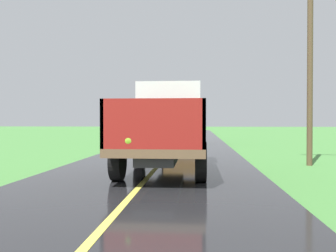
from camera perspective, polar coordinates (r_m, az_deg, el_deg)
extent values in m
cube|color=#2D2D30|center=(10.67, -0.52, -4.10)|extent=(0.90, 5.51, 0.24)
cube|color=brown|center=(10.66, -0.52, -3.03)|extent=(2.30, 5.80, 0.20)
cube|color=silver|center=(12.58, 0.30, 2.35)|extent=(2.10, 1.90, 1.90)
cube|color=black|center=(13.55, 0.61, 3.64)|extent=(1.78, 0.02, 0.76)
cube|color=maroon|center=(9.84, -7.50, 0.44)|extent=(0.08, 3.85, 1.10)
cube|color=maroon|center=(9.62, 5.54, 0.43)|extent=(0.08, 3.85, 1.10)
cube|color=maroon|center=(7.79, -2.46, 0.34)|extent=(2.30, 0.08, 1.10)
cube|color=maroon|center=(11.54, -0.11, 0.50)|extent=(2.30, 0.08, 1.10)
cylinder|color=black|center=(12.59, -4.54, -3.80)|extent=(0.28, 1.00, 1.00)
cylinder|color=black|center=(12.43, 5.08, -3.87)|extent=(0.28, 1.00, 1.00)
cylinder|color=black|center=(9.28, -7.94, -5.47)|extent=(0.28, 1.00, 1.00)
cylinder|color=black|center=(9.05, 5.20, -5.62)|extent=(0.28, 1.00, 1.00)
ellipsoid|color=#7ABB29|center=(10.98, 2.33, -1.52)|extent=(0.48, 0.51, 0.40)
ellipsoid|color=#81B235|center=(10.17, 3.71, 1.86)|extent=(0.49, 0.54, 0.36)
ellipsoid|color=#90B237|center=(8.79, 3.69, -2.08)|extent=(0.49, 0.59, 0.48)
ellipsoid|color=#92BD27|center=(10.62, -3.58, -1.52)|extent=(0.56, 0.57, 0.43)
ellipsoid|color=#88C232|center=(9.38, -1.72, 0.24)|extent=(0.56, 0.59, 0.46)
ellipsoid|color=#8AC428|center=(8.19, -5.85, -2.23)|extent=(0.56, 0.72, 0.50)
ellipsoid|color=#7CC524|center=(8.38, -2.72, 0.00)|extent=(0.53, 0.50, 0.49)
ellipsoid|color=#85BB31|center=(8.61, -5.98, -1.81)|extent=(0.45, 0.51, 0.49)
ellipsoid|color=#83B12B|center=(10.09, 2.82, -1.80)|extent=(0.57, 0.67, 0.43)
cube|color=#2D2D30|center=(25.15, 2.28, -1.27)|extent=(0.90, 5.51, 0.24)
cube|color=brown|center=(25.15, 2.28, -0.81)|extent=(2.30, 5.80, 0.20)
cube|color=#1E479E|center=(27.09, 2.46, 1.53)|extent=(2.10, 1.90, 1.90)
cube|color=black|center=(28.05, 2.54, 2.18)|extent=(1.79, 0.02, 0.76)
cube|color=brown|center=(24.24, -0.44, 0.67)|extent=(0.08, 3.85, 1.10)
cube|color=brown|center=(24.14, 4.82, 0.66)|extent=(0.08, 3.85, 1.10)
cube|color=brown|center=(22.28, 1.97, 0.65)|extent=(2.30, 0.08, 1.10)
cube|color=brown|center=(26.05, 2.37, 0.68)|extent=(2.30, 0.08, 1.10)
cylinder|color=black|center=(27.01, 0.22, -1.33)|extent=(0.28, 1.00, 1.00)
cylinder|color=black|center=(26.93, 4.68, -1.34)|extent=(0.28, 1.00, 1.00)
cylinder|color=black|center=(23.64, -0.43, -1.64)|extent=(0.28, 1.00, 1.00)
cylinder|color=black|center=(23.54, 4.67, -1.65)|extent=(0.28, 1.00, 1.00)
ellipsoid|color=#91B530|center=(24.32, 2.82, 0.48)|extent=(0.46, 0.51, 0.49)
ellipsoid|color=#81C222|center=(25.69, 4.07, 1.19)|extent=(0.50, 0.61, 0.43)
ellipsoid|color=#88BF37|center=(22.91, 2.08, 1.36)|extent=(0.54, 0.55, 0.48)
ellipsoid|color=#7FBA2F|center=(24.82, 1.00, -0.16)|extent=(0.56, 0.54, 0.50)
ellipsoid|color=#92B733|center=(24.81, 0.54, 0.63)|extent=(0.45, 0.49, 0.37)
ellipsoid|color=#91BC2A|center=(23.41, 4.29, -0.30)|extent=(0.52, 0.53, 0.37)
ellipsoid|color=#87C12F|center=(23.31, 1.40, -0.34)|extent=(0.58, 0.56, 0.48)
ellipsoid|color=#7CB429|center=(22.70, 2.40, 0.62)|extent=(0.47, 0.46, 0.44)
ellipsoid|color=#82BA37|center=(23.70, 3.40, -0.19)|extent=(0.44, 0.44, 0.52)
ellipsoid|color=#8EC523|center=(23.18, 2.13, 1.33)|extent=(0.43, 0.42, 0.42)
ellipsoid|color=#8DB029|center=(24.40, 2.68, 0.47)|extent=(0.53, 0.50, 0.43)
ellipsoid|color=#85C42C|center=(23.05, 0.08, 0.52)|extent=(0.56, 0.65, 0.39)
cylinder|color=brown|center=(14.00, 21.51, 9.89)|extent=(0.20, 0.20, 7.63)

